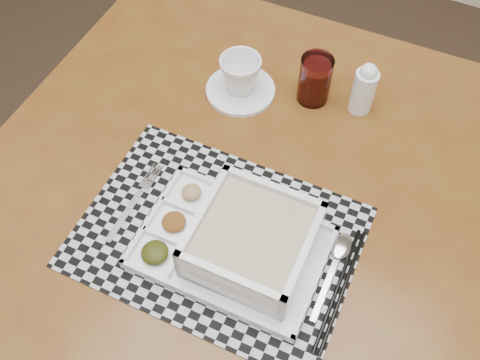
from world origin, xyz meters
name	(u,v)px	position (x,y,z in m)	size (l,w,h in m)	color
dining_table	(249,214)	(0.75, 0.60, 0.72)	(1.08, 1.08, 0.80)	#5D2A11
placemat	(218,237)	(0.74, 0.49, 0.80)	(0.49, 0.35, 0.00)	#B1B1B9
serving_tray	(245,243)	(0.80, 0.48, 0.84)	(0.32, 0.23, 0.09)	white
fork	(136,200)	(0.57, 0.49, 0.81)	(0.02, 0.19, 0.00)	silver
spoon	(339,252)	(0.95, 0.55, 0.81)	(0.04, 0.18, 0.01)	silver
chopsticks	(340,289)	(0.97, 0.48, 0.81)	(0.02, 0.24, 0.01)	black
saucer	(241,90)	(0.62, 0.83, 0.81)	(0.15, 0.15, 0.01)	white
cup	(241,75)	(0.62, 0.83, 0.85)	(0.09, 0.09, 0.08)	white
juice_glass	(315,81)	(0.77, 0.88, 0.85)	(0.07, 0.07, 0.11)	white
creamer_bottle	(364,88)	(0.87, 0.89, 0.86)	(0.05, 0.05, 0.12)	white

